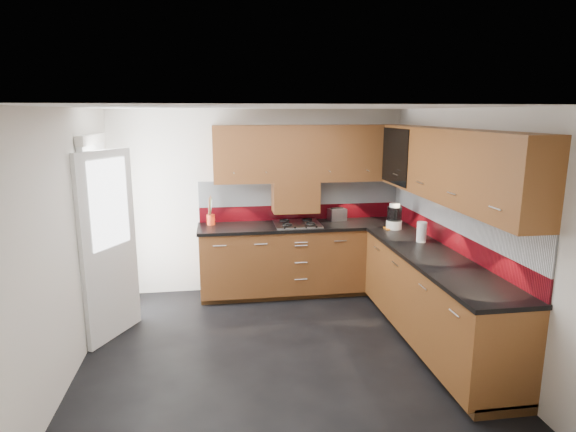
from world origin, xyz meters
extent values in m
cube|color=black|center=(0.00, 0.00, -0.01)|extent=(4.00, 3.80, 0.02)
cube|color=white|center=(0.00, 0.00, 2.45)|extent=(4.00, 3.80, 0.10)
cube|color=silver|center=(0.00, 1.84, 1.20)|extent=(4.00, 0.08, 2.64)
cube|color=silver|center=(0.00, -1.84, 1.20)|extent=(4.00, 0.08, 2.64)
cube|color=silver|center=(-1.94, 0.00, 1.20)|extent=(0.08, 3.80, 2.64)
cube|color=silver|center=(1.94, 0.00, 1.20)|extent=(0.08, 3.80, 2.64)
cube|color=#572F13|center=(0.55, 1.50, 0.48)|extent=(2.70, 0.60, 0.95)
cube|color=brown|center=(1.60, -0.10, 0.48)|extent=(0.60, 2.60, 0.95)
cube|color=#422812|center=(0.55, 1.53, 0.05)|extent=(2.70, 0.54, 0.10)
cube|color=#422812|center=(1.63, -0.10, 0.05)|extent=(0.54, 2.60, 0.10)
cube|color=black|center=(0.54, 1.49, 0.92)|extent=(2.72, 0.62, 0.04)
cube|color=black|center=(1.59, -0.12, 0.92)|extent=(0.62, 2.60, 0.04)
cube|color=maroon|center=(0.55, 1.79, 1.04)|extent=(2.70, 0.02, 0.20)
cube|color=silver|center=(0.55, 1.79, 1.31)|extent=(2.70, 0.02, 0.34)
cube|color=maroon|center=(1.89, 0.20, 1.04)|extent=(0.02, 3.20, 0.20)
cube|color=silver|center=(1.89, 0.20, 1.31)|extent=(0.02, 3.20, 0.34)
cube|color=#572F13|center=(0.65, 1.64, 1.84)|extent=(2.50, 0.33, 0.72)
cube|color=brown|center=(1.73, 0.04, 1.84)|extent=(0.33, 2.87, 0.72)
cube|color=silver|center=(0.50, 1.46, 1.63)|extent=(1.80, 0.01, 0.16)
cube|color=silver|center=(1.56, 0.00, 1.63)|extent=(0.01, 2.00, 0.16)
cube|color=#572F13|center=(0.45, 1.64, 1.28)|extent=(0.60, 0.33, 0.40)
cube|color=black|center=(1.56, 1.07, 1.84)|extent=(0.01, 0.80, 0.66)
cube|color=#FFD18C|center=(1.87, 1.07, 1.84)|extent=(0.01, 0.76, 0.64)
cube|color=black|center=(1.73, 1.07, 1.86)|extent=(0.29, 0.76, 0.01)
cylinder|color=black|center=(1.73, 0.82, 1.96)|extent=(0.07, 0.07, 0.16)
cylinder|color=black|center=(1.73, 0.97, 1.96)|extent=(0.07, 0.07, 0.16)
cylinder|color=white|center=(1.73, 1.12, 1.96)|extent=(0.07, 0.07, 0.16)
cylinder|color=black|center=(1.73, 1.27, 1.96)|extent=(0.07, 0.07, 0.16)
cube|color=white|center=(-1.86, 0.90, 1.02)|extent=(0.06, 0.95, 2.04)
cube|color=white|center=(-1.68, 0.55, 1.00)|extent=(0.42, 0.73, 1.98)
cube|color=white|center=(-1.65, 0.55, 1.45)|extent=(0.28, 0.50, 0.90)
cube|color=silver|center=(0.45, 1.48, 0.95)|extent=(0.58, 0.50, 0.02)
torus|color=black|center=(0.30, 1.36, 0.98)|extent=(0.13, 0.13, 0.02)
torus|color=black|center=(0.60, 1.36, 0.98)|extent=(0.13, 0.13, 0.02)
torus|color=black|center=(0.30, 1.60, 0.98)|extent=(0.13, 0.13, 0.02)
torus|color=black|center=(0.60, 1.60, 0.98)|extent=(0.13, 0.13, 0.02)
cube|color=black|center=(0.45, 1.24, 0.96)|extent=(0.44, 0.04, 0.02)
cylinder|color=red|center=(-0.65, 1.64, 1.01)|extent=(0.11, 0.11, 0.13)
cylinder|color=brown|center=(-0.66, 1.66, 1.17)|extent=(0.05, 0.03, 0.26)
cylinder|color=brown|center=(-0.65, 1.66, 1.16)|extent=(0.05, 0.02, 0.25)
cylinder|color=brown|center=(-0.66, 1.66, 1.18)|extent=(0.05, 0.04, 0.28)
cylinder|color=brown|center=(-0.64, 1.66, 1.15)|extent=(0.04, 0.03, 0.23)
cylinder|color=brown|center=(-0.67, 1.65, 1.16)|extent=(0.02, 0.05, 0.26)
cube|color=silver|center=(1.02, 1.65, 1.02)|extent=(0.26, 0.19, 0.16)
cube|color=black|center=(1.02, 1.65, 1.10)|extent=(0.18, 0.06, 0.01)
cube|color=black|center=(1.02, 1.69, 1.10)|extent=(0.18, 0.06, 0.01)
cylinder|color=white|center=(1.60, 1.08, 0.99)|extent=(0.19, 0.19, 0.11)
cylinder|color=black|center=(1.60, 1.08, 1.13)|extent=(0.18, 0.18, 0.17)
cylinder|color=white|center=(1.60, 1.08, 1.24)|extent=(0.13, 0.13, 0.04)
cylinder|color=white|center=(1.68, 0.45, 1.05)|extent=(0.12, 0.12, 0.23)
cube|color=orange|center=(1.56, 1.08, 0.95)|extent=(0.16, 0.14, 0.02)
camera|label=1|loc=(-0.56, -4.46, 2.35)|focal=30.00mm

